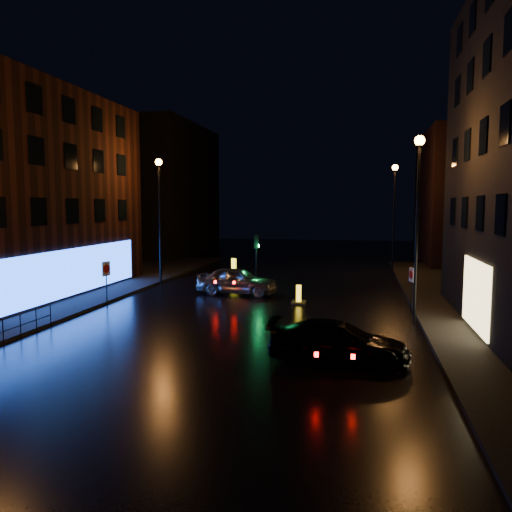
% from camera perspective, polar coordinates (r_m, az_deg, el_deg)
% --- Properties ---
extents(ground, '(120.00, 120.00, 0.00)m').
position_cam_1_polar(ground, '(18.86, -5.12, -10.56)').
color(ground, black).
rests_on(ground, ground).
extents(pavement_left, '(12.00, 44.00, 0.15)m').
position_cam_1_polar(pavement_left, '(32.26, -25.25, -4.09)').
color(pavement_left, black).
rests_on(pavement_left, ground).
extents(building_far_left, '(8.00, 16.00, 14.00)m').
position_cam_1_polar(building_far_left, '(56.51, -10.45, 7.42)').
color(building_far_left, black).
rests_on(building_far_left, ground).
extents(building_far_right, '(8.00, 14.00, 12.00)m').
position_cam_1_polar(building_far_right, '(50.26, 23.05, 6.13)').
color(building_far_right, black).
rests_on(building_far_right, ground).
extents(street_lamp_lfar, '(0.44, 0.44, 8.37)m').
position_cam_1_polar(street_lamp_lfar, '(33.94, -10.98, 6.12)').
color(street_lamp_lfar, black).
rests_on(street_lamp_lfar, ground).
extents(street_lamp_rnear, '(0.44, 0.44, 8.37)m').
position_cam_1_polar(street_lamp_rnear, '(23.44, 18.01, 6.14)').
color(street_lamp_rnear, black).
rests_on(street_lamp_rnear, ground).
extents(street_lamp_rfar, '(0.44, 0.44, 8.37)m').
position_cam_1_polar(street_lamp_rfar, '(39.39, 15.51, 5.96)').
color(street_lamp_rfar, black).
rests_on(street_lamp_rfar, ground).
extents(traffic_signal, '(1.40, 2.40, 3.45)m').
position_cam_1_polar(traffic_signal, '(32.34, 0.06, -2.75)').
color(traffic_signal, black).
rests_on(traffic_signal, ground).
extents(guard_railing, '(0.05, 6.04, 1.00)m').
position_cam_1_polar(guard_railing, '(21.54, -26.96, -7.08)').
color(guard_railing, black).
rests_on(guard_railing, ground).
extents(silver_hatchback, '(4.89, 2.18, 1.64)m').
position_cam_1_polar(silver_hatchback, '(29.91, -2.15, -2.84)').
color(silver_hatchback, '#A2A4A9').
rests_on(silver_hatchback, ground).
extents(dark_sedan, '(4.79, 1.98, 1.39)m').
position_cam_1_polar(dark_sedan, '(17.38, 9.38, -9.67)').
color(dark_sedan, black).
rests_on(dark_sedan, ground).
extents(bollard_near, '(0.81, 1.18, 1.00)m').
position_cam_1_polar(bollard_near, '(27.29, 4.90, -4.96)').
color(bollard_near, black).
rests_on(bollard_near, ground).
extents(bollard_far, '(1.33, 1.59, 1.19)m').
position_cam_1_polar(bollard_far, '(39.01, -2.55, -1.64)').
color(bollard_far, black).
rests_on(bollard_far, ground).
extents(road_sign_left, '(0.19, 0.56, 2.33)m').
position_cam_1_polar(road_sign_left, '(27.74, -16.75, -1.82)').
color(road_sign_left, black).
rests_on(road_sign_left, ground).
extents(road_sign_right, '(0.20, 0.52, 2.19)m').
position_cam_1_polar(road_sign_right, '(26.37, 17.33, -2.46)').
color(road_sign_right, black).
rests_on(road_sign_right, ground).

